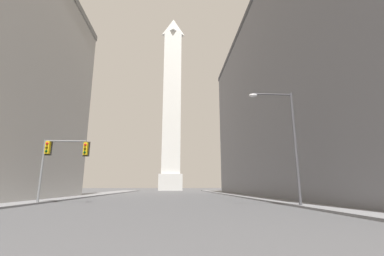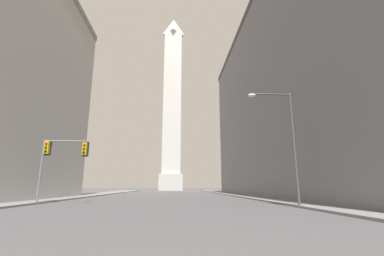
# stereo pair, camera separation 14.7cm
# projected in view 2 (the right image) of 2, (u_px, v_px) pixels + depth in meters

# --- Properties ---
(sidewalk_left) EXTENTS (5.00, 106.02, 0.15)m
(sidewalk_left) POSITION_uv_depth(u_px,v_px,m) (59.00, 198.00, 30.71)
(sidewalk_left) COLOR slate
(sidewalk_left) RESTS_ON ground_plane
(sidewalk_right) EXTENTS (5.00, 106.02, 0.15)m
(sidewalk_right) POSITION_uv_depth(u_px,v_px,m) (262.00, 197.00, 32.29)
(sidewalk_right) COLOR slate
(sidewalk_right) RESTS_ON ground_plane
(building_right) EXTENTS (19.35, 55.46, 28.85)m
(building_right) POSITION_uv_depth(u_px,v_px,m) (319.00, 94.00, 37.01)
(building_right) COLOR slate
(building_right) RESTS_ON ground_plane
(obelisk) EXTENTS (7.89, 7.89, 65.48)m
(obelisk) POSITION_uv_depth(u_px,v_px,m) (172.00, 102.00, 93.46)
(obelisk) COLOR silver
(obelisk) RESTS_ON ground_plane
(traffic_light_mid_left) EXTENTS (4.03, 0.50, 5.45)m
(traffic_light_mid_left) POSITION_uv_depth(u_px,v_px,m) (58.00, 155.00, 22.38)
(traffic_light_mid_left) COLOR slate
(traffic_light_mid_left) RESTS_ON ground_plane
(street_lamp) EXTENTS (3.40, 0.36, 8.53)m
(street_lamp) POSITION_uv_depth(u_px,v_px,m) (286.00, 134.00, 19.13)
(street_lamp) COLOR #4C4C51
(street_lamp) RESTS_ON ground_plane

